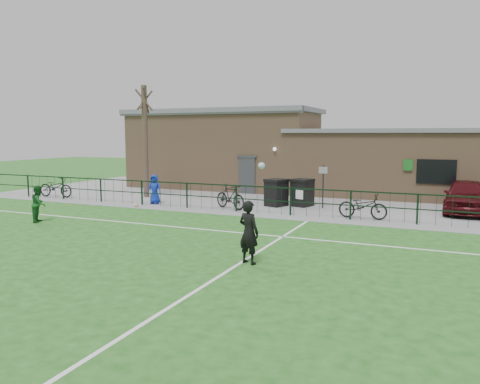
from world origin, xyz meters
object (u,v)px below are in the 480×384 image
at_px(ball_ground, 136,205).
at_px(bicycle_e, 363,206).
at_px(wheelie_bin_right, 302,193).
at_px(car_maroon, 466,196).
at_px(bare_tree, 145,142).
at_px(bicycle_a, 56,187).
at_px(spectator_child, 154,189).
at_px(bicycle_d, 230,197).
at_px(wheelie_bin_left, 276,193).
at_px(outfield_player, 39,204).
at_px(sign_post, 323,187).

bearing_deg(ball_ground, bicycle_e, 6.35).
bearing_deg(wheelie_bin_right, car_maroon, 25.00).
xyz_separation_m(bare_tree, bicycle_a, (-4.46, -2.06, -2.43)).
height_order(wheelie_bin_right, spectator_child, spectator_child).
relative_size(wheelie_bin_right, bicycle_d, 0.64).
bearing_deg(wheelie_bin_left, spectator_child, -143.16).
relative_size(car_maroon, spectator_child, 2.99).
distance_m(bare_tree, outfield_player, 8.09).
bearing_deg(car_maroon, bicycle_d, -159.42).
distance_m(bare_tree, wheelie_bin_right, 9.06).
relative_size(bare_tree, bicycle_e, 3.05).
relative_size(wheelie_bin_right, ball_ground, 6.12).
height_order(bicycle_d, spectator_child, spectator_child).
bearing_deg(ball_ground, car_maroon, 17.48).
bearing_deg(wheelie_bin_left, bare_tree, -161.79).
distance_m(wheelie_bin_left, bicycle_a, 12.18).
distance_m(wheelie_bin_left, bicycle_d, 2.34).
bearing_deg(bicycle_d, bicycle_a, 114.62).
bearing_deg(car_maroon, bicycle_a, -168.15).
bearing_deg(bicycle_a, sign_post, -86.18).
xyz_separation_m(bare_tree, ball_ground, (1.64, -3.21, -2.90)).
height_order(sign_post, bicycle_e, sign_post).
height_order(wheelie_bin_right, bicycle_d, wheelie_bin_right).
xyz_separation_m(wheelie_bin_right, bicycle_d, (-2.79, -2.12, -0.04)).
bearing_deg(ball_ground, bare_tree, 117.11).
relative_size(wheelie_bin_left, bicycle_a, 0.57).
bearing_deg(wheelie_bin_right, bicycle_d, -126.38).
height_order(wheelie_bin_left, outfield_player, outfield_player).
height_order(sign_post, ball_ground, sign_post).
xyz_separation_m(car_maroon, outfield_player, (-15.38, -9.00, -0.03)).
xyz_separation_m(bicycle_d, spectator_child, (-4.08, -0.03, 0.15)).
distance_m(wheelie_bin_left, ball_ground, 6.65).
height_order(bare_tree, wheelie_bin_left, bare_tree).
distance_m(bare_tree, bicycle_a, 5.48).
bearing_deg(outfield_player, bare_tree, -27.17).
height_order(wheelie_bin_right, ball_ground, wheelie_bin_right).
bearing_deg(bicycle_d, outfield_player, 160.28).
distance_m(bicycle_d, outfield_player, 8.04).
distance_m(bare_tree, bicycle_e, 12.33).
relative_size(bicycle_e, outfield_player, 1.37).
bearing_deg(car_maroon, bare_tree, -172.92).
height_order(wheelie_bin_left, bicycle_a, wheelie_bin_left).
xyz_separation_m(car_maroon, bicycle_d, (-9.82, -3.19, -0.16)).
bearing_deg(bicycle_a, outfield_player, -143.87).
relative_size(bare_tree, wheelie_bin_left, 5.00).
xyz_separation_m(sign_post, bicycle_d, (-3.82, -1.92, -0.43)).
height_order(bare_tree, outfield_player, bare_tree).
xyz_separation_m(wheelie_bin_right, spectator_child, (-6.87, -2.15, 0.11)).
distance_m(car_maroon, bicycle_e, 5.09).
height_order(spectator_child, outfield_player, spectator_child).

